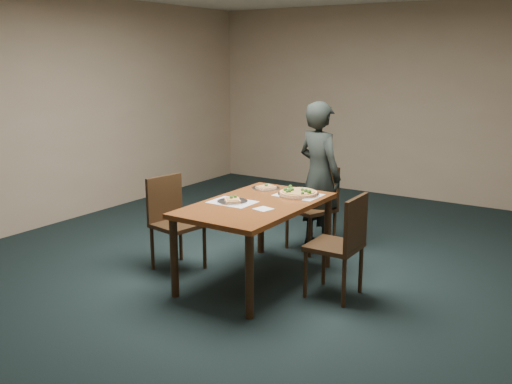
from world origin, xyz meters
The scene contains 13 objects.
ground centered at (0.00, 0.00, 0.00)m, with size 8.00×8.00×0.00m, color black.
room_shell centered at (0.00, 0.00, 1.74)m, with size 8.00×8.00×8.00m.
dining_table centered at (0.16, 0.01, 0.66)m, with size 0.90×1.50×0.75m.
chair_far centered at (0.19, 1.15, 0.52)m, with size 0.54×0.54×0.91m.
chair_left centered at (-0.72, -0.14, 0.52)m, with size 0.48×0.48×0.91m.
chair_right centered at (0.98, 0.10, 0.52)m, with size 0.42×0.42×0.91m.
diner centered at (0.18, 1.22, 0.80)m, with size 0.58×0.38×1.59m, color black.
placemat_main centered at (0.33, 0.48, 0.75)m, with size 0.42×0.32×0.00m, color white.
placemat_near centered at (-0.03, -0.09, 0.75)m, with size 0.40×0.30×0.00m, color white.
pizza_pan centered at (0.33, 0.48, 0.77)m, with size 0.40×0.40×0.07m.
slice_plate_near centered at (-0.04, -0.09, 0.76)m, with size 0.28×0.28×0.06m.
slice_plate_far centered at (-0.07, 0.54, 0.76)m, with size 0.28×0.28×0.06m.
napkin centered at (0.34, -0.15, 0.75)m, with size 0.14×0.14×0.01m, color white.
Camera 1 is at (2.90, -4.17, 2.03)m, focal length 40.00 mm.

